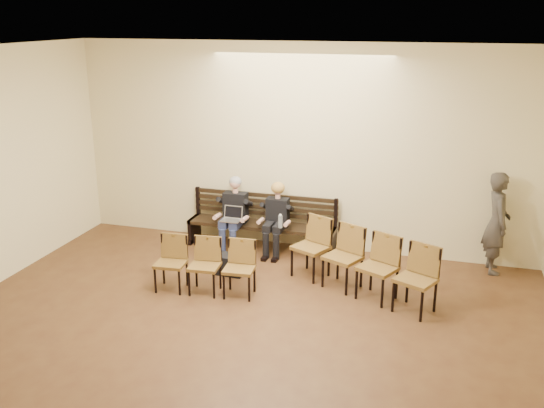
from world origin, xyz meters
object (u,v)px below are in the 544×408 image
at_px(laptop, 231,221).
at_px(chair_row_back, 360,263).
at_px(seated_woman, 276,223).
at_px(passerby, 498,215).
at_px(seated_man, 234,215).
at_px(bench, 261,236).
at_px(bag, 231,265).
at_px(chair_row_front, 204,267).
at_px(water_bottle, 280,227).

xyz_separation_m(laptop, chair_row_back, (2.33, -0.93, -0.10)).
xyz_separation_m(seated_woman, passerby, (3.52, 0.22, 0.39)).
height_order(seated_man, chair_row_back, seated_man).
bearing_deg(chair_row_back, laptop, -176.95).
height_order(bench, chair_row_back, chair_row_back).
xyz_separation_m(laptop, passerby, (4.25, 0.45, 0.37)).
relative_size(seated_man, bag, 2.86).
height_order(laptop, bag, laptop).
relative_size(laptop, passerby, 0.17).
bearing_deg(seated_woman, passerby, 3.58).
distance_m(laptop, chair_row_back, 2.51).
bearing_deg(bag, passerby, 18.03).
relative_size(bag, chair_row_front, 0.29).
bearing_deg(seated_man, seated_woman, 0.00).
bearing_deg(water_bottle, bag, -127.22).
bearing_deg(chair_row_back, bag, -157.99).
bearing_deg(laptop, seated_man, 102.94).
distance_m(seated_man, chair_row_back, 2.63).
bearing_deg(laptop, bench, 45.42).
distance_m(seated_man, laptop, 0.24).
xyz_separation_m(water_bottle, bag, (-0.59, -0.78, -0.41)).
bearing_deg(laptop, water_bottle, 2.17).
bearing_deg(chair_row_back, seated_woman, 168.78).
bearing_deg(laptop, bag, -64.55).
bearing_deg(bag, seated_woman, 67.95).
bearing_deg(bench, bag, -96.26).
relative_size(bench, seated_woman, 2.41).
bearing_deg(bag, water_bottle, 52.78).
height_order(laptop, chair_row_back, chair_row_back).
xyz_separation_m(bag, chair_row_back, (2.03, -0.10, 0.32)).
xyz_separation_m(laptop, water_bottle, (0.89, -0.06, 0.00)).
bearing_deg(chair_row_front, chair_row_back, 11.20).
distance_m(water_bottle, bag, 1.06).
bearing_deg(chair_row_front, water_bottle, 59.38).
xyz_separation_m(seated_man, passerby, (4.27, 0.22, 0.34)).
bearing_deg(bench, water_bottle, -41.77).
relative_size(passerby, chair_row_front, 1.27).
distance_m(bench, laptop, 0.65).
bearing_deg(water_bottle, passerby, 8.63).
height_order(water_bottle, bag, water_bottle).
bearing_deg(seated_woman, chair_row_front, -107.48).
bearing_deg(chair_row_front, passerby, 21.30).
relative_size(bag, passerby, 0.22).
xyz_separation_m(seated_man, chair_row_front, (0.19, -1.79, -0.19)).
xyz_separation_m(water_bottle, passerby, (3.36, 0.51, 0.37)).
xyz_separation_m(bag, chair_row_front, (-0.13, -0.73, 0.25)).
bearing_deg(bench, passerby, 1.50).
bearing_deg(seated_woman, seated_man, 180.00).
bearing_deg(water_bottle, chair_row_back, -31.30).
height_order(water_bottle, passerby, passerby).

